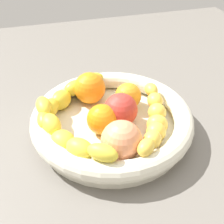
# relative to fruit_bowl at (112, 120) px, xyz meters

# --- Properties ---
(kitchen_counter) EXTENTS (1.20, 1.20, 0.03)m
(kitchen_counter) POSITION_rel_fruit_bowl_xyz_m (0.00, 0.00, -0.04)
(kitchen_counter) COLOR slate
(kitchen_counter) RESTS_ON ground
(fruit_bowl) EXTENTS (0.30, 0.30, 0.05)m
(fruit_bowl) POSITION_rel_fruit_bowl_xyz_m (0.00, 0.00, 0.00)
(fruit_bowl) COLOR silver
(fruit_bowl) RESTS_ON kitchen_counter
(banana_draped_left) EXTENTS (0.19, 0.10, 0.05)m
(banana_draped_left) POSITION_rel_fruit_bowl_xyz_m (0.04, 0.07, 0.02)
(banana_draped_left) COLOR yellow
(banana_draped_left) RESTS_ON fruit_bowl
(banana_draped_right) EXTENTS (0.19, 0.12, 0.06)m
(banana_draped_right) POSITION_rel_fruit_bowl_xyz_m (0.04, -0.09, 0.02)
(banana_draped_right) COLOR yellow
(banana_draped_right) RESTS_ON fruit_bowl
(banana_arching_top) EXTENTS (0.15, 0.15, 0.05)m
(banana_arching_top) POSITION_rel_fruit_bowl_xyz_m (-0.07, -0.08, 0.02)
(banana_arching_top) COLOR yellow
(banana_arching_top) RESTS_ON fruit_bowl
(orange_front) EXTENTS (0.06, 0.06, 0.06)m
(orange_front) POSITION_rel_fruit_bowl_xyz_m (-0.09, -0.02, 0.02)
(orange_front) COLOR orange
(orange_front) RESTS_ON fruit_bowl
(orange_mid_left) EXTENTS (0.05, 0.05, 0.05)m
(orange_mid_left) POSITION_rel_fruit_bowl_xyz_m (-0.05, 0.05, 0.02)
(orange_mid_left) COLOR orange
(orange_mid_left) RESTS_ON fruit_bowl
(orange_mid_right) EXTENTS (0.06, 0.06, 0.06)m
(orange_mid_right) POSITION_rel_fruit_bowl_xyz_m (0.01, -0.02, 0.02)
(orange_mid_right) COLOR orange
(orange_mid_right) RESTS_ON fruit_bowl
(peach_blush) EXTENTS (0.07, 0.07, 0.07)m
(peach_blush) POSITION_rel_fruit_bowl_xyz_m (0.08, -0.01, 0.02)
(peach_blush) COLOR #F99768
(peach_blush) RESTS_ON fruit_bowl
(tomato_red) EXTENTS (0.06, 0.06, 0.06)m
(tomato_red) POSITION_rel_fruit_bowl_xyz_m (-0.00, 0.02, 0.02)
(tomato_red) COLOR red
(tomato_red) RESTS_ON fruit_bowl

